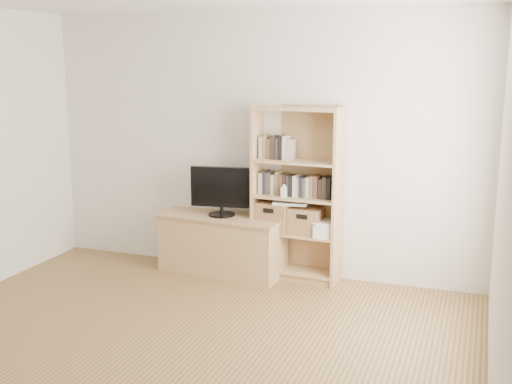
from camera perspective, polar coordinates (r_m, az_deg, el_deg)
The scene contains 13 objects.
floor at distance 4.61m, azimuth -10.65°, elevation -16.13°, with size 4.50×5.00×0.01m, color brown.
back_wall at distance 6.40m, azimuth 0.28°, elevation 4.27°, with size 4.50×0.02×2.60m, color silver.
right_wall at distance 3.58m, azimuth 21.29°, elevation -2.64°, with size 0.02×5.00×2.60m, color silver.
tv_stand at distance 6.51m, azimuth -3.03°, elevation -4.75°, with size 1.25×0.47×0.57m, color tan.
bookshelf at distance 6.20m, azimuth 3.61°, elevation -0.20°, with size 0.85×0.30×1.70m, color tan.
television at distance 6.37m, azimuth -3.08°, elevation 0.05°, with size 0.62×0.05×0.49m, color black.
books_row_mid at distance 6.20m, azimuth 3.68°, elevation 0.60°, with size 0.77×0.15×0.21m, color #C1AD9A.
books_row_upper at distance 6.21m, azimuth 2.07°, elevation 3.89°, with size 0.39×0.14×0.20m, color #C1AD9A.
baby_monitor at distance 6.14m, azimuth 2.49°, elevation -0.00°, with size 0.05×0.03×0.10m, color white.
basket_left at distance 6.33m, azimuth 1.63°, elevation -2.13°, with size 0.35×0.29×0.29m, color olive.
basket_right at distance 6.22m, azimuth 4.47°, elevation -2.55°, with size 0.31×0.25×0.25m, color olive.
laptop at distance 6.21m, azimuth 3.11°, elevation -0.93°, with size 0.33×0.23×0.03m, color silver.
magazine_stack at distance 6.18m, azimuth 6.13°, elevation -3.30°, with size 0.19×0.27×0.12m, color silver.
Camera 1 is at (2.12, -3.48, 2.15)m, focal length 45.00 mm.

